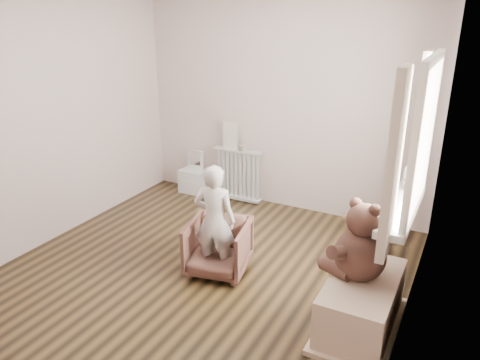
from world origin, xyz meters
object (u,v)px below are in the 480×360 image
at_px(armchair, 218,247).
at_px(plush_cat, 411,178).
at_px(toy_bench, 361,306).
at_px(radiator, 238,171).
at_px(teddy_bear, 361,250).
at_px(toy_vanity, 194,172).
at_px(child, 215,220).

distance_m(armchair, plush_cat, 1.82).
height_order(toy_bench, plush_cat, plush_cat).
bearing_deg(radiator, teddy_bear, -42.44).
distance_m(toy_vanity, plush_cat, 3.07).
bearing_deg(teddy_bear, toy_bench, 8.45).
bearing_deg(armchair, plush_cat, 11.09).
relative_size(toy_vanity, child, 0.53).
xyz_separation_m(toy_vanity, plush_cat, (2.83, -0.95, 0.72)).
bearing_deg(teddy_bear, toy_vanity, 166.30).
bearing_deg(child, plush_cat, -167.34).
xyz_separation_m(armchair, toy_bench, (1.40, -0.21, -0.06)).
bearing_deg(radiator, toy_bench, -41.92).
relative_size(toy_vanity, toy_bench, 0.61).
xyz_separation_m(armchair, teddy_bear, (1.35, -0.20, 0.41)).
bearing_deg(child, toy_vanity, -63.29).
xyz_separation_m(radiator, toy_vanity, (-0.65, -0.03, -0.11)).
relative_size(child, toy_bench, 1.15).
relative_size(armchair, teddy_bear, 0.90).
relative_size(toy_vanity, teddy_bear, 0.92).
relative_size(toy_bench, teddy_bear, 1.50).
bearing_deg(plush_cat, toy_vanity, 136.54).
xyz_separation_m(armchair, plush_cat, (1.54, 0.64, 0.74)).
relative_size(armchair, plush_cat, 2.16).
relative_size(toy_vanity, plush_cat, 2.19).
bearing_deg(radiator, child, -68.99).
bearing_deg(toy_vanity, child, -51.77).
bearing_deg(child, teddy_bear, 162.14).
bearing_deg(toy_vanity, toy_bench, -33.80).
height_order(toy_vanity, plush_cat, plush_cat).
distance_m(radiator, teddy_bear, 2.71).
relative_size(armchair, toy_bench, 0.60).
xyz_separation_m(radiator, teddy_bear, (1.99, -1.82, 0.28)).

